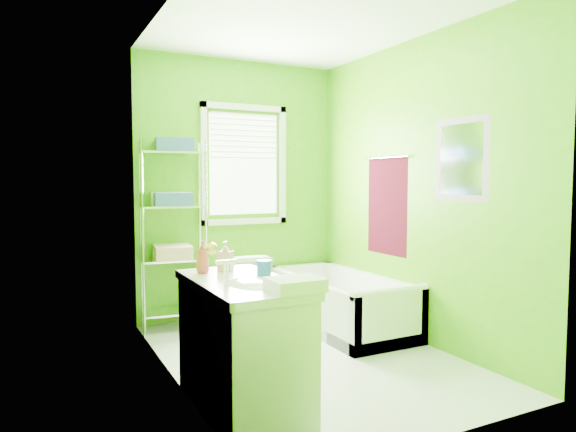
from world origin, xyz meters
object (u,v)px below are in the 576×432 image
bathtub (341,310)px  vanity (243,340)px  wire_shelf_unit (174,213)px  toilet (242,288)px

bathtub → vanity: vanity is taller
vanity → wire_shelf_unit: (0.07, 1.89, 0.66)m
bathtub → toilet: toilet is taller
toilet → vanity: (-0.69, -1.75, 0.08)m
bathtub → vanity: (-1.47, -1.19, 0.26)m
toilet → vanity: size_ratio=0.65×
toilet → bathtub: bearing=147.5°
toilet → wire_shelf_unit: wire_shelf_unit is taller
bathtub → vanity: size_ratio=1.52×
bathtub → wire_shelf_unit: 1.81m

